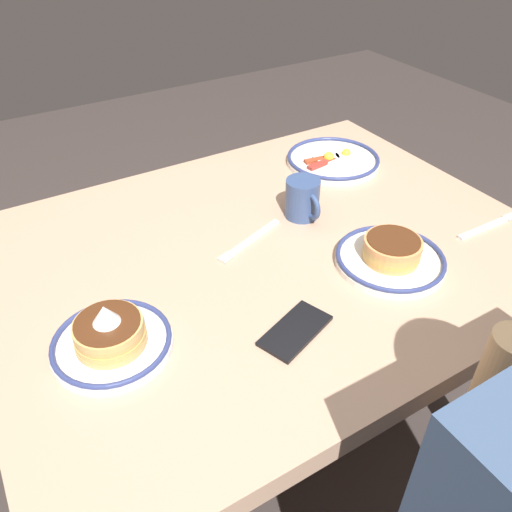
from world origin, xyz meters
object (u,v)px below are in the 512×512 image
object	(u,v)px
plate_near_main	(333,160)
fork_far	(488,226)
plate_far_companion	(111,338)
fork_near	(250,240)
plate_center_pancakes	(391,256)
coffee_mug	(303,198)
cell_phone	(295,330)

from	to	relation	value
plate_near_main	fork_far	world-z (taller)	plate_near_main
plate_near_main	plate_far_companion	distance (m)	0.85
plate_near_main	fork_near	size ratio (longest dim) A/B	1.35
plate_near_main	plate_center_pancakes	xyz separation A→B (m)	(0.18, 0.43, 0.01)
plate_far_companion	fork_near	size ratio (longest dim) A/B	1.10
plate_near_main	plate_center_pancakes	size ratio (longest dim) A/B	1.12
plate_near_main	coffee_mug	bearing A→B (deg)	37.64
plate_near_main	cell_phone	size ratio (longest dim) A/B	1.83
plate_center_pancakes	fork_far	world-z (taller)	plate_center_pancakes
cell_phone	fork_near	bearing A→B (deg)	-124.17
plate_far_companion	coffee_mug	xyz separation A→B (m)	(-0.54, -0.18, 0.02)
plate_near_main	plate_far_companion	xyz separation A→B (m)	(0.77, 0.36, 0.01)
plate_center_pancakes	fork_near	distance (m)	0.31
plate_far_companion	plate_near_main	bearing A→B (deg)	-154.83
plate_near_main	coffee_mug	xyz separation A→B (m)	(0.23, 0.18, 0.04)
plate_near_main	coffee_mug	size ratio (longest dim) A/B	2.28
coffee_mug	cell_phone	bearing A→B (deg)	53.24
plate_center_pancakes	fork_far	xyz separation A→B (m)	(-0.30, 0.01, -0.02)
coffee_mug	fork_near	size ratio (longest dim) A/B	0.59
cell_phone	fork_near	distance (m)	0.30
plate_center_pancakes	plate_far_companion	world-z (taller)	plate_far_companion
coffee_mug	cell_phone	world-z (taller)	coffee_mug
plate_far_companion	cell_phone	size ratio (longest dim) A/B	1.48
plate_near_main	plate_center_pancakes	world-z (taller)	plate_center_pancakes
fork_near	fork_far	size ratio (longest dim) A/B	1.02
plate_far_companion	cell_phone	bearing A→B (deg)	155.94
plate_far_companion	cell_phone	world-z (taller)	plate_far_companion
fork_near	fork_far	xyz separation A→B (m)	(-0.51, 0.24, 0.00)
fork_near	cell_phone	bearing A→B (deg)	75.90
plate_center_pancakes	coffee_mug	xyz separation A→B (m)	(0.05, -0.25, 0.03)
plate_near_main	plate_center_pancakes	distance (m)	0.47
plate_near_main	fork_near	world-z (taller)	plate_near_main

